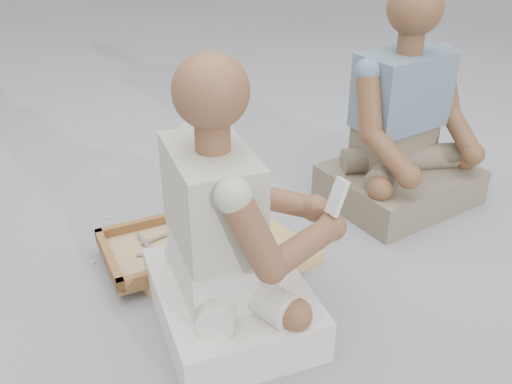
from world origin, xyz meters
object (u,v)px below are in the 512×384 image
object	(u,v)px
carved_panel	(225,262)
tool_tray	(166,248)
craftsman	(228,243)
companion	(403,134)

from	to	relation	value
carved_panel	tool_tray	world-z (taller)	tool_tray
craftsman	companion	xyz separation A→B (m)	(0.94, 0.55, 0.01)
companion	tool_tray	bearing A→B (deg)	-6.66
carved_panel	companion	distance (m)	0.96
tool_tray	companion	xyz separation A→B (m)	(1.08, 0.16, 0.26)
craftsman	companion	bearing A→B (deg)	117.71
craftsman	companion	size ratio (longest dim) A/B	0.95
carved_panel	craftsman	bearing A→B (deg)	-101.80
carved_panel	craftsman	size ratio (longest dim) A/B	0.70
companion	carved_panel	bearing A→B (deg)	1.41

